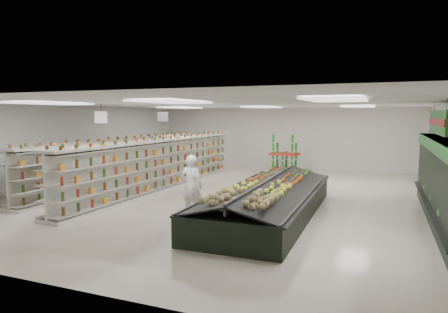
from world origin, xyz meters
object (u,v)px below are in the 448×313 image
at_px(gondola_center, 162,166).
at_px(produce_island, 269,199).
at_px(shopper_main, 192,186).
at_px(shopper_background, 204,156).
at_px(gondola_left, 123,163).
at_px(soda_endcap, 285,156).

relative_size(gondola_center, produce_island, 1.58).
xyz_separation_m(shopper_main, shopper_background, (-3.35, 8.08, -0.09)).
bearing_deg(produce_island, gondola_center, 153.64).
bearing_deg(gondola_left, gondola_center, -9.21).
bearing_deg(gondola_left, shopper_background, 70.25).
height_order(soda_endcap, shopper_main, shopper_main).
bearing_deg(gondola_center, shopper_main, -46.95).
relative_size(soda_endcap, shopper_background, 1.10).
bearing_deg(produce_island, soda_endcap, 100.31).
bearing_deg(shopper_main, gondola_left, -38.63).
bearing_deg(shopper_background, gondola_center, -154.94).
bearing_deg(gondola_left, soda_endcap, 48.11).
height_order(produce_island, shopper_background, shopper_background).
distance_m(gondola_left, produce_island, 7.52).
bearing_deg(shopper_background, soda_endcap, -49.22).
relative_size(gondola_left, gondola_center, 0.96).
relative_size(produce_island, soda_endcap, 4.09).
height_order(gondola_center, shopper_background, gondola_center).
height_order(gondola_left, gondola_center, gondola_center).
distance_m(soda_endcap, shopper_background, 4.00).
xyz_separation_m(gondola_left, shopper_main, (5.02, -3.74, 0.02)).
distance_m(gondola_left, shopper_main, 6.26).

